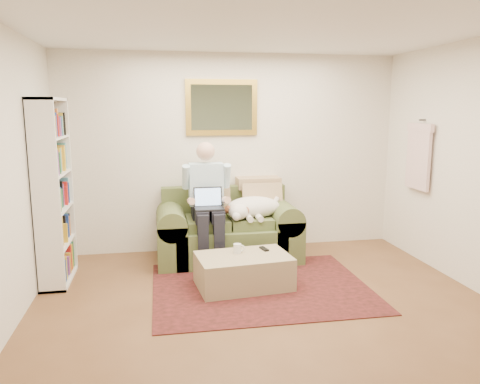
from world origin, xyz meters
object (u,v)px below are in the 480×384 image
object	(u,v)px
seated_man	(208,205)
sleeping_dog	(254,207)
coffee_mug	(237,248)
sofa	(228,235)
laptop	(209,203)
ottoman	(243,271)
bookshelf	(53,192)

from	to	relation	value
seated_man	sleeping_dog	distance (m)	0.59
seated_man	coffee_mug	bearing A→B (deg)	-72.71
sofa	coffee_mug	xyz separation A→B (m)	(-0.04, -0.90, 0.10)
laptop	coffee_mug	xyz separation A→B (m)	(0.23, -0.67, -0.38)
sleeping_dog	coffee_mug	xyz separation A→B (m)	(-0.35, -0.81, -0.27)
sofa	sleeping_dog	distance (m)	0.50
sleeping_dog	ottoman	xyz separation A→B (m)	(-0.30, -0.91, -0.50)
sleeping_dog	bookshelf	size ratio (longest dim) A/B	0.36
sleeping_dog	sofa	bearing A→B (deg)	164.26
laptop	coffee_mug	size ratio (longest dim) A/B	3.43
seated_man	laptop	size ratio (longest dim) A/B	4.33
seated_man	coffee_mug	xyz separation A→B (m)	(0.23, -0.74, -0.34)
coffee_mug	bookshelf	size ratio (longest dim) A/B	0.05
sleeping_dog	bookshelf	world-z (taller)	bookshelf
sofa	sleeping_dog	xyz separation A→B (m)	(0.32, -0.09, 0.37)
seated_man	bookshelf	bearing A→B (deg)	-171.40
sofa	ottoman	distance (m)	1.00
ottoman	coffee_mug	bearing A→B (deg)	116.88
sleeping_dog	laptop	bearing A→B (deg)	-166.36
bookshelf	sleeping_dog	bearing A→B (deg)	8.23
sofa	sleeping_dog	world-z (taller)	sofa
sofa	coffee_mug	bearing A→B (deg)	-92.23
coffee_mug	bookshelf	distance (m)	2.08
sleeping_dog	seated_man	bearing A→B (deg)	-172.87
sofa	ottoman	xyz separation A→B (m)	(0.01, -1.00, -0.13)
laptop	sofa	bearing A→B (deg)	41.02
sofa	ottoman	bearing A→B (deg)	-89.21
sofa	seated_man	world-z (taller)	seated_man
sleeping_dog	coffee_mug	distance (m)	0.92
seated_man	laptop	bearing A→B (deg)	-90.00
sofa	bookshelf	size ratio (longest dim) A/B	0.88
seated_man	ottoman	world-z (taller)	seated_man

